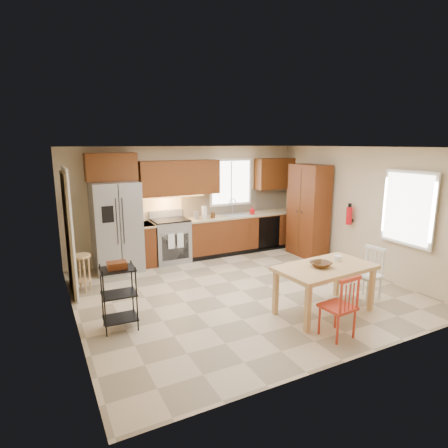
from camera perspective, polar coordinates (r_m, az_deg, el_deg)
floor at (r=6.76m, az=2.68°, el=-10.10°), size 5.50×5.50×0.00m
ceiling at (r=6.25m, az=2.91°, el=11.61°), size 5.50×5.00×0.02m
wall_back at (r=8.61m, az=-5.52°, el=3.38°), size 5.50×0.02×2.50m
wall_front at (r=4.47m, az=19.00°, el=-5.59°), size 5.50×0.02×2.50m
wall_left at (r=5.59m, az=-22.52°, el=-2.35°), size 0.02×5.00×2.50m
wall_right at (r=8.09m, az=19.95°, el=2.13°), size 0.02×5.00×2.50m
refrigerator at (r=7.85m, az=-16.04°, el=-0.43°), size 0.92×0.75×1.82m
range_stove at (r=8.30m, az=-8.14°, el=-2.60°), size 0.76×0.63×0.92m
base_cabinet_narrow at (r=8.16m, az=-11.82°, el=-3.07°), size 0.30×0.60×0.90m
base_cabinet_run at (r=9.05m, az=2.90°, el=-1.30°), size 2.92×0.60×0.90m
dishwasher at (r=9.10m, az=6.87°, el=-1.30°), size 0.60×0.02×0.78m
backsplash at (r=9.16m, az=2.06°, el=3.48°), size 2.92×0.03×0.55m
upper_over_fridge at (r=7.89m, az=-16.84°, el=8.32°), size 1.00×0.35×0.55m
upper_left_block at (r=8.29m, az=-6.77°, el=7.02°), size 1.80×0.35×0.75m
upper_right_block at (r=9.45m, az=7.71°, el=7.62°), size 1.00×0.35×0.75m
window_back at (r=9.00m, az=1.04°, el=6.39°), size 1.12×0.04×1.12m
sink at (r=8.87m, az=1.87°, el=1.14°), size 0.62×0.46×0.16m
undercab_glow at (r=8.21m, az=-8.60°, el=4.14°), size 1.60×0.30×0.01m
soap_bottle at (r=8.95m, az=4.32°, el=2.09°), size 0.09×0.09×0.19m
paper_towel at (r=8.42m, az=-3.03°, el=1.77°), size 0.12×0.12×0.28m
canister_steel at (r=8.35m, az=-4.28°, el=1.32°), size 0.11×0.11×0.18m
canister_wood at (r=8.49m, az=-1.71°, el=1.39°), size 0.10×0.10×0.14m
pantry at (r=8.77m, az=12.71°, el=1.97°), size 0.50×0.95×2.10m
fire_extinguisher at (r=8.14m, az=18.53°, el=1.21°), size 0.12×0.12×0.36m
window_right at (r=7.29m, az=26.25°, el=2.15°), size 0.04×1.02×1.32m
doorway at (r=6.90m, az=-22.66°, el=-1.42°), size 0.04×0.95×2.10m
dining_table at (r=6.02m, az=15.01°, el=-9.64°), size 1.57×0.97×0.73m
chair_red at (r=5.33m, az=16.94°, el=-11.80°), size 0.45×0.45×0.88m
chair_white at (r=6.67m, az=20.90°, el=-7.18°), size 0.45×0.45×0.88m
table_bowl at (r=5.83m, az=14.52°, el=-6.39°), size 0.33×0.33×0.07m
table_jar at (r=6.17m, az=16.93°, el=-5.24°), size 0.11×0.11×0.12m
bar_stool at (r=7.08m, az=-20.79°, el=-6.99°), size 0.36×0.36×0.66m
utility_cart at (r=5.49m, az=-15.69°, el=-10.73°), size 0.49×0.39×0.93m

